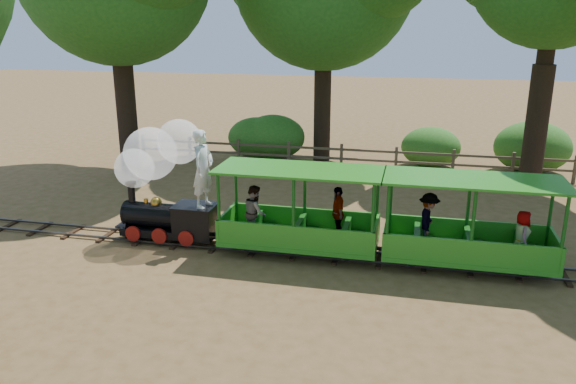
% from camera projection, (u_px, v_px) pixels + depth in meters
% --- Properties ---
extents(ground, '(90.00, 90.00, 0.00)m').
position_uv_depth(ground, '(337.00, 257.00, 13.28)').
color(ground, olive).
rests_on(ground, ground).
extents(track, '(22.00, 1.00, 0.10)m').
position_uv_depth(track, '(337.00, 254.00, 13.26)').
color(track, '#3F3D3A').
rests_on(track, ground).
extents(locomotive, '(2.82, 1.30, 3.18)m').
position_uv_depth(locomotive, '(162.00, 172.00, 13.76)').
color(locomotive, black).
rests_on(locomotive, ground).
extents(carriage_front, '(3.86, 1.58, 2.00)m').
position_uv_depth(carriage_front, '(296.00, 220.00, 13.23)').
color(carriage_front, '#2B8C1E').
rests_on(carriage_front, track).
extents(carriage_rear, '(3.86, 1.58, 2.00)m').
position_uv_depth(carriage_rear, '(465.00, 234.00, 12.46)').
color(carriage_rear, '#2B8C1E').
rests_on(carriage_rear, track).
extents(fence, '(18.10, 0.10, 1.00)m').
position_uv_depth(fence, '(368.00, 157.00, 20.57)').
color(fence, brown).
rests_on(fence, ground).
extents(shrub_west, '(2.37, 1.82, 1.64)m').
position_uv_depth(shrub_west, '(257.00, 138.00, 22.70)').
color(shrub_west, '#2D6B1E').
rests_on(shrub_west, ground).
extents(shrub_mid_w, '(2.56, 1.97, 1.77)m').
position_uv_depth(shrub_mid_w, '(273.00, 137.00, 22.53)').
color(shrub_mid_w, '#2D6B1E').
rests_on(shrub_mid_w, ground).
extents(shrub_mid_e, '(2.22, 1.71, 1.53)m').
position_uv_depth(shrub_mid_e, '(431.00, 147.00, 21.24)').
color(shrub_mid_e, '#2D6B1E').
rests_on(shrub_mid_e, ground).
extents(shrub_east, '(2.72, 2.09, 1.88)m').
position_uv_depth(shrub_east, '(532.00, 147.00, 20.42)').
color(shrub_east, '#2D6B1E').
rests_on(shrub_east, ground).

